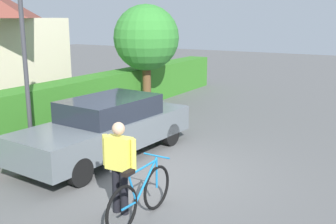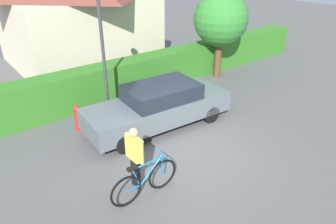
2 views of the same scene
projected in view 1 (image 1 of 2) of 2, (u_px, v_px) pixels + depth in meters
ground_plane at (156, 173)px, 8.43m from camera, size 60.00×60.00×0.00m
hedge_row at (14, 117)px, 10.39m from camera, size 21.39×0.90×1.34m
parked_car_near at (107, 127)px, 9.32m from camera, size 4.65×1.97×1.37m
bicycle at (140, 196)px, 6.42m from camera, size 1.71×0.50×0.95m
person_rider at (119, 162)px, 6.54m from camera, size 0.21×0.64×1.56m
street_lamp at (23, 32)px, 8.68m from camera, size 0.28×0.28×4.45m
tree_kerbside at (146, 38)px, 13.80m from camera, size 2.24×2.24×3.61m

